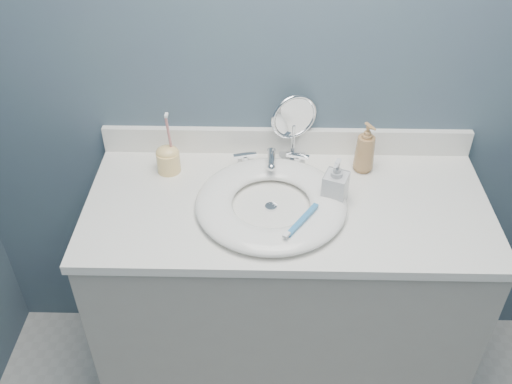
{
  "coord_description": "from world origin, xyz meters",
  "views": [
    {
      "loc": [
        -0.07,
        -0.35,
        1.98
      ],
      "look_at": [
        -0.09,
        0.94,
        0.94
      ],
      "focal_mm": 40.0,
      "sensor_mm": 36.0,
      "label": 1
    }
  ],
  "objects_px": {
    "makeup_mirror": "(294,124)",
    "soap_bottle_clear": "(336,182)",
    "toothbrush_holder": "(168,158)",
    "soap_bottle_amber": "(365,147)"
  },
  "relations": [
    {
      "from": "makeup_mirror",
      "to": "soap_bottle_clear",
      "type": "distance_m",
      "value": 0.27
    },
    {
      "from": "soap_bottle_amber",
      "to": "soap_bottle_clear",
      "type": "relative_size",
      "value": 1.13
    },
    {
      "from": "toothbrush_holder",
      "to": "makeup_mirror",
      "type": "bearing_deg",
      "value": 12.34
    },
    {
      "from": "toothbrush_holder",
      "to": "soap_bottle_amber",
      "type": "bearing_deg",
      "value": 1.83
    },
    {
      "from": "soap_bottle_amber",
      "to": "toothbrush_holder",
      "type": "bearing_deg",
      "value": 150.86
    },
    {
      "from": "soap_bottle_amber",
      "to": "toothbrush_holder",
      "type": "xyz_separation_m",
      "value": [
        -0.62,
        -0.02,
        -0.04
      ]
    },
    {
      "from": "makeup_mirror",
      "to": "soap_bottle_clear",
      "type": "bearing_deg",
      "value": -85.57
    },
    {
      "from": "soap_bottle_clear",
      "to": "toothbrush_holder",
      "type": "xyz_separation_m",
      "value": [
        -0.52,
        0.15,
        -0.03
      ]
    },
    {
      "from": "makeup_mirror",
      "to": "toothbrush_holder",
      "type": "xyz_separation_m",
      "value": [
        -0.4,
        -0.09,
        -0.08
      ]
    },
    {
      "from": "soap_bottle_amber",
      "to": "soap_bottle_clear",
      "type": "xyz_separation_m",
      "value": [
        -0.11,
        -0.17,
        -0.01
      ]
    }
  ]
}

